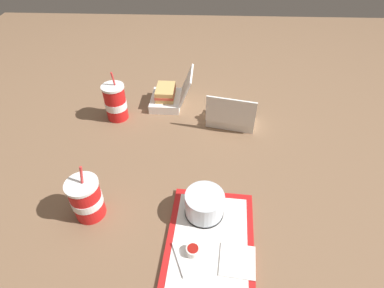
{
  "coord_description": "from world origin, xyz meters",
  "views": [
    {
      "loc": [
        -0.87,
        -0.03,
        0.82
      ],
      "look_at": [
        -0.0,
        0.0,
        0.05
      ],
      "focal_mm": 28.0,
      "sensor_mm": 36.0,
      "label": 1
    }
  ],
  "objects_px": {
    "soda_cup_back": "(116,102)",
    "soda_cup_right": "(87,199)",
    "cake_container": "(204,205)",
    "plastic_fork": "(179,259)",
    "ketchup_cup": "(193,250)",
    "clamshell_sandwich_corner": "(168,96)",
    "food_tray": "(210,241)",
    "clamshell_hotdog_back": "(231,116)"
  },
  "relations": [
    {
      "from": "soda_cup_back",
      "to": "soda_cup_right",
      "type": "distance_m",
      "value": 0.52
    },
    {
      "from": "cake_container",
      "to": "plastic_fork",
      "type": "relative_size",
      "value": 1.14
    },
    {
      "from": "cake_container",
      "to": "ketchup_cup",
      "type": "xyz_separation_m",
      "value": [
        -0.14,
        0.03,
        -0.03
      ]
    },
    {
      "from": "cake_container",
      "to": "clamshell_sandwich_corner",
      "type": "distance_m",
      "value": 0.66
    },
    {
      "from": "cake_container",
      "to": "soda_cup_right",
      "type": "height_order",
      "value": "soda_cup_right"
    },
    {
      "from": "food_tray",
      "to": "clamshell_hotdog_back",
      "type": "xyz_separation_m",
      "value": [
        0.59,
        -0.09,
        0.03
      ]
    },
    {
      "from": "plastic_fork",
      "to": "clamshell_hotdog_back",
      "type": "relative_size",
      "value": 0.48
    },
    {
      "from": "plastic_fork",
      "to": "soda_cup_right",
      "type": "height_order",
      "value": "soda_cup_right"
    },
    {
      "from": "plastic_fork",
      "to": "clamshell_sandwich_corner",
      "type": "xyz_separation_m",
      "value": [
        0.8,
        0.11,
        0.03
      ]
    },
    {
      "from": "cake_container",
      "to": "food_tray",
      "type": "bearing_deg",
      "value": -168.86
    },
    {
      "from": "ketchup_cup",
      "to": "soda_cup_back",
      "type": "distance_m",
      "value": 0.75
    },
    {
      "from": "ketchup_cup",
      "to": "plastic_fork",
      "type": "relative_size",
      "value": 0.36
    },
    {
      "from": "soda_cup_right",
      "to": "cake_container",
      "type": "bearing_deg",
      "value": -88.7
    },
    {
      "from": "food_tray",
      "to": "cake_container",
      "type": "distance_m",
      "value": 0.11
    },
    {
      "from": "cake_container",
      "to": "plastic_fork",
      "type": "distance_m",
      "value": 0.18
    },
    {
      "from": "clamshell_sandwich_corner",
      "to": "soda_cup_right",
      "type": "distance_m",
      "value": 0.67
    },
    {
      "from": "plastic_fork",
      "to": "cake_container",
      "type": "bearing_deg",
      "value": -44.17
    },
    {
      "from": "food_tray",
      "to": "soda_cup_back",
      "type": "xyz_separation_m",
      "value": [
        0.61,
        0.42,
        0.07
      ]
    },
    {
      "from": "cake_container",
      "to": "soda_cup_right",
      "type": "xyz_separation_m",
      "value": [
        -0.01,
        0.37,
        0.02
      ]
    },
    {
      "from": "cake_container",
      "to": "clamshell_hotdog_back",
      "type": "relative_size",
      "value": 0.55
    },
    {
      "from": "cake_container",
      "to": "plastic_fork",
      "type": "xyz_separation_m",
      "value": [
        -0.16,
        0.07,
        -0.04
      ]
    },
    {
      "from": "clamshell_hotdog_back",
      "to": "clamshell_sandwich_corner",
      "type": "relative_size",
      "value": 1.15
    },
    {
      "from": "clamshell_sandwich_corner",
      "to": "soda_cup_back",
      "type": "distance_m",
      "value": 0.25
    },
    {
      "from": "food_tray",
      "to": "cake_container",
      "type": "xyz_separation_m",
      "value": [
        0.1,
        0.02,
        0.05
      ]
    },
    {
      "from": "soda_cup_right",
      "to": "clamshell_sandwich_corner",
      "type": "bearing_deg",
      "value": -16.45
    },
    {
      "from": "clamshell_sandwich_corner",
      "to": "soda_cup_back",
      "type": "bearing_deg",
      "value": 117.99
    },
    {
      "from": "clamshell_hotdog_back",
      "to": "soda_cup_right",
      "type": "distance_m",
      "value": 0.7
    },
    {
      "from": "ketchup_cup",
      "to": "soda_cup_back",
      "type": "height_order",
      "value": "soda_cup_back"
    },
    {
      "from": "clamshell_sandwich_corner",
      "to": "clamshell_hotdog_back",
      "type": "bearing_deg",
      "value": -115.24
    },
    {
      "from": "ketchup_cup",
      "to": "food_tray",
      "type": "bearing_deg",
      "value": -49.23
    },
    {
      "from": "cake_container",
      "to": "clamshell_sandwich_corner",
      "type": "height_order",
      "value": "clamshell_sandwich_corner"
    },
    {
      "from": "food_tray",
      "to": "soda_cup_right",
      "type": "relative_size",
      "value": 1.88
    },
    {
      "from": "food_tray",
      "to": "clamshell_sandwich_corner",
      "type": "relative_size",
      "value": 1.93
    },
    {
      "from": "cake_container",
      "to": "soda_cup_back",
      "type": "distance_m",
      "value": 0.65
    },
    {
      "from": "food_tray",
      "to": "plastic_fork",
      "type": "height_order",
      "value": "plastic_fork"
    },
    {
      "from": "food_tray",
      "to": "plastic_fork",
      "type": "xyz_separation_m",
      "value": [
        -0.07,
        0.09,
        0.01
      ]
    },
    {
      "from": "soda_cup_back",
      "to": "soda_cup_right",
      "type": "relative_size",
      "value": 1.09
    },
    {
      "from": "clamshell_hotdog_back",
      "to": "soda_cup_back",
      "type": "relative_size",
      "value": 1.03
    },
    {
      "from": "ketchup_cup",
      "to": "clamshell_hotdog_back",
      "type": "bearing_deg",
      "value": -12.81
    },
    {
      "from": "clamshell_sandwich_corner",
      "to": "plastic_fork",
      "type": "bearing_deg",
      "value": -172.04
    },
    {
      "from": "plastic_fork",
      "to": "clamshell_sandwich_corner",
      "type": "relative_size",
      "value": 0.55
    },
    {
      "from": "plastic_fork",
      "to": "soda_cup_right",
      "type": "bearing_deg",
      "value": 40.88
    }
  ]
}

